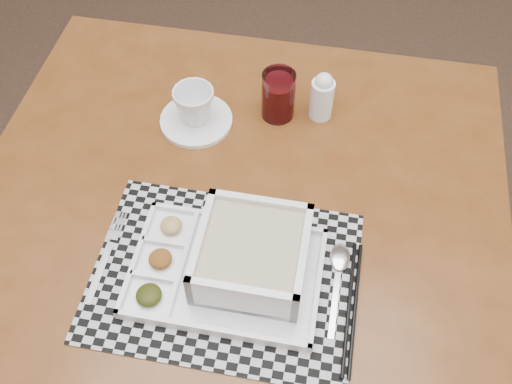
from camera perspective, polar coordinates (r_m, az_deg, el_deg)
dining_table at (r=1.11m, az=-2.31°, el=-4.65°), size 1.06×1.06×0.76m
placemat at (r=0.98m, az=-3.16°, el=-8.34°), size 0.47×0.35×0.00m
serving_tray at (r=0.96m, az=-1.30°, el=-6.82°), size 0.33×0.24×0.09m
fork at (r=1.03m, az=-14.78°, el=-5.99°), size 0.03×0.19×0.00m
spoon at (r=1.00m, az=8.31°, el=-7.14°), size 0.04×0.18×0.01m
chopsticks at (r=0.96m, az=9.58°, el=-11.28°), size 0.03×0.24×0.01m
saucer at (r=1.19m, az=-5.99°, el=7.14°), size 0.15×0.15×0.01m
cup at (r=1.16m, az=-6.17°, el=8.62°), size 0.11×0.11×0.08m
juice_glass at (r=1.17m, az=2.24°, el=9.51°), size 0.07×0.07×0.11m
creamer_bottle at (r=1.18m, az=6.63°, el=9.51°), size 0.05×0.05×0.11m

